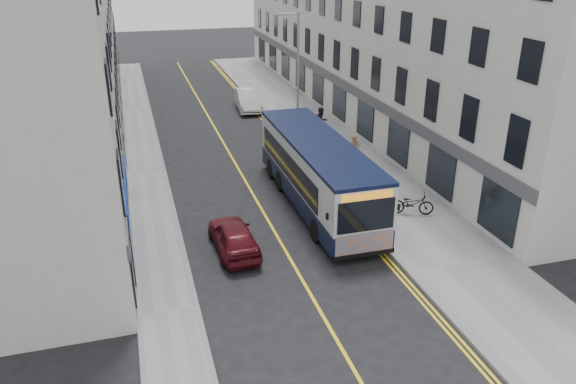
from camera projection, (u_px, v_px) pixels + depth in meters
ground at (299, 273)px, 21.21m from camera, size 140.00×140.00×0.00m
pavement_east at (339, 154)px, 33.33m from camera, size 4.50×64.00×0.12m
pavement_west at (146, 173)px, 30.47m from camera, size 2.00×64.00×0.12m
kerb_east at (303, 157)px, 32.76m from camera, size 0.18×64.00×0.13m
kerb_west at (164, 171)px, 30.72m from camera, size 0.18×64.00×0.13m
road_centre_line at (236, 165)px, 31.76m from camera, size 0.12×64.00×0.01m
road_dbl_yellow_inner at (296, 159)px, 32.67m from camera, size 0.10×64.00×0.01m
road_dbl_yellow_outer at (299, 158)px, 32.72m from camera, size 0.10×64.00×0.01m
terrace_east at (366, 21)px, 40.01m from camera, size 6.00×46.00×13.00m
terrace_west at (61, 32)px, 34.78m from camera, size 6.00×46.00×13.00m
streetlamp at (297, 76)px, 32.83m from camera, size 1.32×0.18×8.00m
city_bus at (317, 171)px, 26.07m from camera, size 2.62×11.24×3.27m
bicycle at (412, 204)px, 25.47m from camera, size 2.08×1.39×1.03m
pedestrian_near at (354, 150)px, 31.25m from camera, size 0.71×0.59×1.67m
pedestrian_far at (321, 122)px, 35.78m from camera, size 1.14×1.02×1.92m
car_white at (248, 100)px, 42.26m from camera, size 1.97×4.73×1.52m
car_maroon at (234, 236)px, 22.53m from camera, size 1.72×3.93×1.32m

